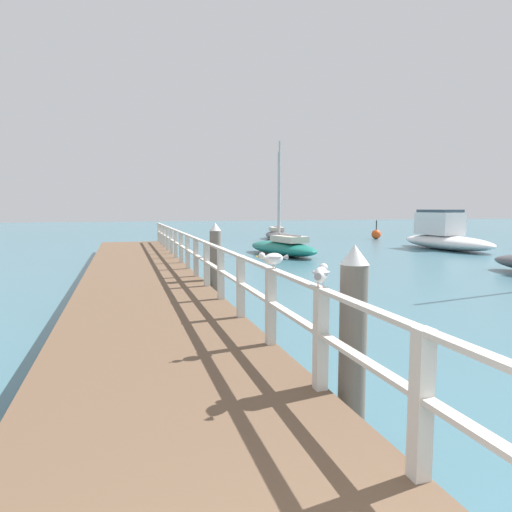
% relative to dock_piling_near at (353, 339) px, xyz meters
% --- Properties ---
extents(pier_deck, '(2.95, 24.87, 0.52)m').
position_rel_dock_piling_near_xyz_m(pier_deck, '(-1.78, 8.48, -0.72)').
color(pier_deck, brown).
rests_on(pier_deck, ground_plane).
extents(pier_railing, '(0.12, 23.39, 1.02)m').
position_rel_dock_piling_near_xyz_m(pier_railing, '(-0.38, 8.48, 0.17)').
color(pier_railing, beige).
rests_on(pier_railing, pier_deck).
extents(dock_piling_near, '(0.29, 0.29, 1.95)m').
position_rel_dock_piling_near_xyz_m(dock_piling_near, '(0.00, 0.00, 0.00)').
color(dock_piling_near, '#6B6056').
rests_on(dock_piling_near, ground_plane).
extents(dock_piling_far, '(0.29, 0.29, 1.95)m').
position_rel_dock_piling_near_xyz_m(dock_piling_far, '(0.00, 7.00, 0.00)').
color(dock_piling_far, '#6B6056').
rests_on(dock_piling_far, ground_plane).
extents(seagull_foreground, '(0.30, 0.42, 0.21)m').
position_rel_dock_piling_near_xyz_m(seagull_foreground, '(-0.38, -0.02, 0.69)').
color(seagull_foreground, white).
rests_on(seagull_foreground, pier_railing).
extents(seagull_background, '(0.47, 0.22, 0.21)m').
position_rel_dock_piling_near_xyz_m(seagull_background, '(-0.39, 1.39, 0.69)').
color(seagull_background, white).
rests_on(seagull_background, pier_railing).
extents(boat_1, '(2.76, 5.89, 6.35)m').
position_rel_dock_piling_near_xyz_m(boat_1, '(8.85, 27.52, -0.62)').
color(boat_1, '#4C4C51').
rests_on(boat_1, ground_plane).
extents(boat_2, '(2.88, 5.62, 5.57)m').
position_rel_dock_piling_near_xyz_m(boat_2, '(5.34, 16.73, -0.58)').
color(boat_2, '#197266').
rests_on(boat_2, ground_plane).
extents(boat_6, '(2.44, 6.62, 2.23)m').
position_rel_dock_piling_near_xyz_m(boat_6, '(15.21, 17.21, -0.24)').
color(boat_6, white).
rests_on(boat_6, ground_plane).
extents(channel_buoy, '(0.70, 0.70, 1.40)m').
position_rel_dock_piling_near_xyz_m(channel_buoy, '(16.08, 25.71, -0.62)').
color(channel_buoy, '#E54C19').
rests_on(channel_buoy, ground_plane).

